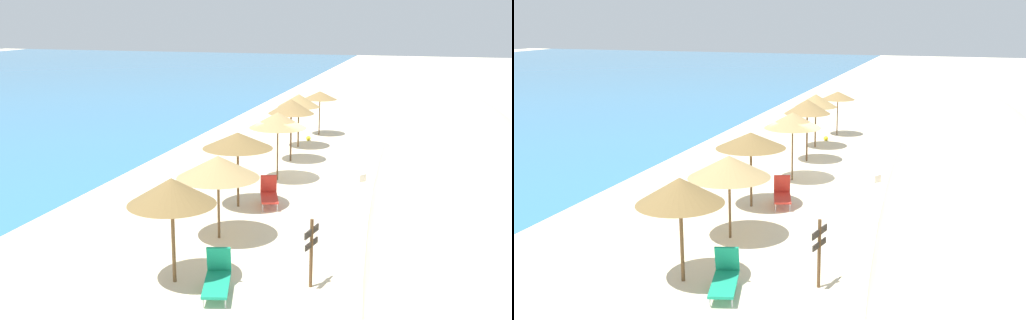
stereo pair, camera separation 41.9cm
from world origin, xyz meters
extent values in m
plane|color=beige|center=(0.00, 0.00, 0.00)|extent=(160.00, 160.00, 0.00)
ellipsoid|color=beige|center=(0.26, -7.16, 1.05)|extent=(51.58, 7.98, 2.09)
cylinder|color=brown|center=(-10.90, 0.42, 1.14)|extent=(0.10, 0.10, 2.28)
cone|color=olive|center=(-10.90, 0.42, 2.48)|extent=(2.28, 2.28, 0.69)
cylinder|color=brown|center=(-7.65, 0.38, 1.06)|extent=(0.08, 0.08, 2.11)
cone|color=tan|center=(-7.65, 0.38, 2.31)|extent=(2.56, 2.56, 0.69)
cylinder|color=brown|center=(-4.52, 0.79, 1.17)|extent=(0.09, 0.09, 2.33)
cone|color=olive|center=(-4.52, 0.79, 2.47)|extent=(2.53, 2.53, 0.57)
cylinder|color=brown|center=(-0.66, 0.33, 1.20)|extent=(0.07, 0.07, 2.39)
cone|color=tan|center=(-0.66, 0.33, 2.57)|extent=(2.38, 2.38, 0.65)
cylinder|color=brown|center=(2.75, 0.56, 1.22)|extent=(0.09, 0.09, 2.44)
cone|color=olive|center=(2.75, 0.56, 2.63)|extent=(2.18, 2.18, 0.67)
cylinder|color=brown|center=(5.85, 0.89, 1.15)|extent=(0.09, 0.09, 2.29)
cone|color=#9E7F4C|center=(5.85, 0.89, 2.47)|extent=(2.22, 2.22, 0.67)
cylinder|color=brown|center=(9.40, 0.44, 1.11)|extent=(0.07, 0.07, 2.22)
cone|color=olive|center=(9.40, 0.44, 2.31)|extent=(1.97, 1.97, 0.47)
cube|color=#199972|center=(-11.32, -0.91, 0.29)|extent=(1.60, 0.99, 0.07)
cube|color=#199972|center=(-10.64, -0.72, 0.67)|extent=(0.42, 0.67, 0.73)
cylinder|color=silver|center=(-12.01, -0.82, 0.13)|extent=(0.04, 0.04, 0.26)
cylinder|color=silver|center=(-11.87, -1.33, 0.13)|extent=(0.04, 0.04, 0.26)
cylinder|color=silver|center=(-10.78, -0.49, 0.13)|extent=(0.04, 0.04, 0.26)
cylinder|color=silver|center=(-10.64, -1.00, 0.13)|extent=(0.04, 0.04, 0.26)
cube|color=red|center=(-4.23, -0.30, 0.33)|extent=(1.41, 0.97, 0.07)
cube|color=red|center=(-3.65, -0.12, 0.69)|extent=(0.40, 0.64, 0.72)
cylinder|color=silver|center=(-4.83, -0.23, 0.15)|extent=(0.04, 0.04, 0.30)
cylinder|color=silver|center=(-4.67, -0.72, 0.15)|extent=(0.04, 0.04, 0.30)
cylinder|color=silver|center=(-3.79, 0.11, 0.15)|extent=(0.04, 0.04, 0.30)
cylinder|color=silver|center=(-3.63, -0.38, 0.15)|extent=(0.04, 0.04, 0.30)
cylinder|color=brown|center=(-10.18, -3.05, 0.92)|extent=(0.09, 0.09, 1.84)
cube|color=#332D28|center=(-10.18, -3.05, 1.51)|extent=(0.83, 0.21, 0.18)
cube|color=#332D28|center=(-10.18, -3.05, 1.18)|extent=(0.71, 0.20, 0.16)
sphere|color=yellow|center=(7.58, 0.69, 0.13)|extent=(0.26, 0.26, 0.26)
cube|color=white|center=(0.20, -2.97, 0.16)|extent=(0.63, 0.66, 0.31)
camera|label=1|loc=(-23.84, -5.68, 6.79)|focal=41.14mm
camera|label=2|loc=(-23.71, -6.08, 6.79)|focal=41.14mm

